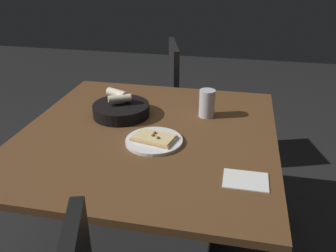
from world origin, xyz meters
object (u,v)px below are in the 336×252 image
dining_table (148,142)px  beer_glass (207,105)px  chair_far (158,100)px  pizza_plate (154,140)px  bread_basket (121,109)px

dining_table → beer_glass: 0.35m
beer_glass → dining_table: bearing=-137.4°
chair_far → beer_glass: bearing=-59.1°
pizza_plate → chair_far: bearing=102.5°
pizza_plate → chair_far: (-0.22, 1.01, -0.24)m
chair_far → dining_table: bearing=-79.4°
pizza_plate → dining_table: bearing=119.7°
dining_table → beer_glass: bearing=42.6°
pizza_plate → chair_far: 1.06m
bread_basket → chair_far: (0.00, 0.77, -0.26)m
dining_table → bread_basket: 0.24m
bread_basket → beer_glass: bearing=10.4°
dining_table → beer_glass: (0.24, 0.22, 0.11)m
pizza_plate → chair_far: chair_far is taller
bread_basket → dining_table: bearing=-40.1°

